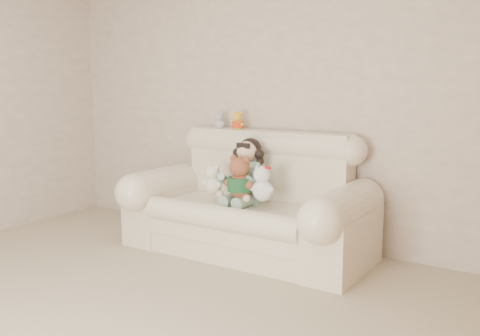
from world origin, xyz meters
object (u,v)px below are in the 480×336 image
(sofa, at_px, (246,194))
(seated_child, at_px, (248,170))
(brown_teddy, at_px, (240,173))
(white_cat, at_px, (263,180))
(cream_teddy, at_px, (213,176))

(sofa, distance_m, seated_child, 0.21)
(brown_teddy, xyz_separation_m, white_cat, (0.20, 0.02, -0.04))
(sofa, xyz_separation_m, brown_teddy, (0.02, -0.12, 0.20))
(brown_teddy, bearing_deg, cream_teddy, -172.49)
(sofa, relative_size, white_cat, 6.04)
(seated_child, height_order, brown_teddy, seated_child)
(seated_child, height_order, cream_teddy, seated_child)
(sofa, height_order, cream_teddy, sofa)
(brown_teddy, height_order, white_cat, brown_teddy)
(seated_child, relative_size, brown_teddy, 1.35)
(seated_child, bearing_deg, cream_teddy, -144.09)
(sofa, height_order, seated_child, sofa)
(white_cat, bearing_deg, brown_teddy, -175.88)
(seated_child, relative_size, white_cat, 1.64)
(white_cat, bearing_deg, cream_teddy, 178.59)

